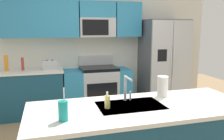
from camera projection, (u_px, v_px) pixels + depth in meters
name	position (u px, v px, depth m)	size (l,w,h in m)	color
kitchen_wall_unit	(87.00, 38.00, 4.93)	(5.20, 0.43, 2.60)	silver
back_counter	(27.00, 93.00, 4.52)	(1.38, 0.63, 0.90)	navy
range_oven	(97.00, 89.00, 4.89)	(1.36, 0.61, 1.10)	#B7BABF
refrigerator	(163.00, 63.00, 5.12)	(0.90, 0.76, 1.85)	#4C4F54
toaster	(50.00, 65.00, 4.49)	(0.28, 0.16, 0.18)	#B7BABF
pepper_mill	(23.00, 64.00, 4.40)	(0.05, 0.05, 0.24)	#B2332D
bottle_orange	(6.00, 63.00, 4.32)	(0.07, 0.07, 0.30)	orange
sink_faucet	(127.00, 86.00, 2.57)	(0.09, 0.21, 0.28)	#B7BABF
drink_cup_teal	(63.00, 111.00, 2.04)	(0.08, 0.08, 0.30)	teal
soap_dispenser	(107.00, 102.00, 2.36)	(0.06, 0.06, 0.17)	#D8CC66
paper_towel_roll	(163.00, 86.00, 2.76)	(0.12, 0.12, 0.24)	white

